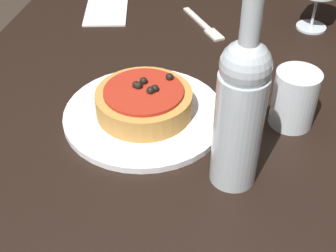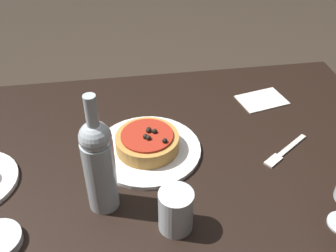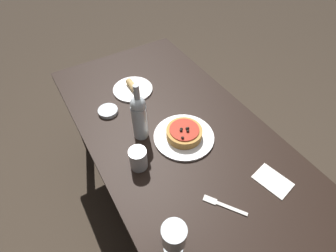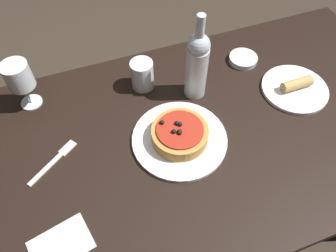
# 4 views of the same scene
# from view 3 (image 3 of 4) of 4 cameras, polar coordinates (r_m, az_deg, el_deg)

# --- Properties ---
(ground_plane) EXTENTS (14.00, 14.00, 0.00)m
(ground_plane) POSITION_cam_3_polar(r_m,az_deg,el_deg) (1.92, 1.02, -15.43)
(ground_plane) COLOR #382D23
(dining_table) EXTENTS (1.57, 0.83, 0.74)m
(dining_table) POSITION_cam_3_polar(r_m,az_deg,el_deg) (1.37, 1.38, -2.95)
(dining_table) COLOR black
(dining_table) RESTS_ON ground_plane
(dinner_plate) EXTENTS (0.29, 0.29, 0.01)m
(dinner_plate) POSITION_cam_3_polar(r_m,az_deg,el_deg) (1.27, 3.47, -2.33)
(dinner_plate) COLOR white
(dinner_plate) RESTS_ON dining_table
(pizza) EXTENTS (0.17, 0.17, 0.06)m
(pizza) POSITION_cam_3_polar(r_m,az_deg,el_deg) (1.24, 3.53, -1.46)
(pizza) COLOR #BC843D
(pizza) RESTS_ON dinner_plate
(wine_glass) EXTENTS (0.08, 0.08, 0.17)m
(wine_glass) POSITION_cam_3_polar(r_m,az_deg,el_deg) (0.90, 1.29, -22.80)
(wine_glass) COLOR silver
(wine_glass) RESTS_ON dining_table
(wine_bottle) EXTENTS (0.07, 0.07, 0.31)m
(wine_bottle) POSITION_cam_3_polar(r_m,az_deg,el_deg) (1.19, -6.28, 2.13)
(wine_bottle) COLOR #B2BCC1
(wine_bottle) RESTS_ON dining_table
(water_cup) EXTENTS (0.08, 0.08, 0.10)m
(water_cup) POSITION_cam_3_polar(r_m,az_deg,el_deg) (1.14, -6.49, -7.10)
(water_cup) COLOR silver
(water_cup) RESTS_ON dining_table
(side_bowl) EXTENTS (0.10, 0.10, 0.02)m
(side_bowl) POSITION_cam_3_polar(r_m,az_deg,el_deg) (1.41, -12.93, 3.21)
(side_bowl) COLOR silver
(side_bowl) RESTS_ON dining_table
(fork) EXTENTS (0.16, 0.12, 0.00)m
(fork) POSITION_cam_3_polar(r_m,az_deg,el_deg) (1.10, 11.67, -16.43)
(fork) COLOR beige
(fork) RESTS_ON dining_table
(side_plate) EXTENTS (0.23, 0.23, 0.05)m
(side_plate) POSITION_cam_3_polar(r_m,az_deg,el_deg) (1.53, -7.67, 8.05)
(side_plate) COLOR white
(side_plate) RESTS_ON dining_table
(paper_napkin) EXTENTS (0.17, 0.13, 0.00)m
(paper_napkin) POSITION_cam_3_polar(r_m,az_deg,el_deg) (1.21, 21.83, -11.01)
(paper_napkin) COLOR silver
(paper_napkin) RESTS_ON dining_table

